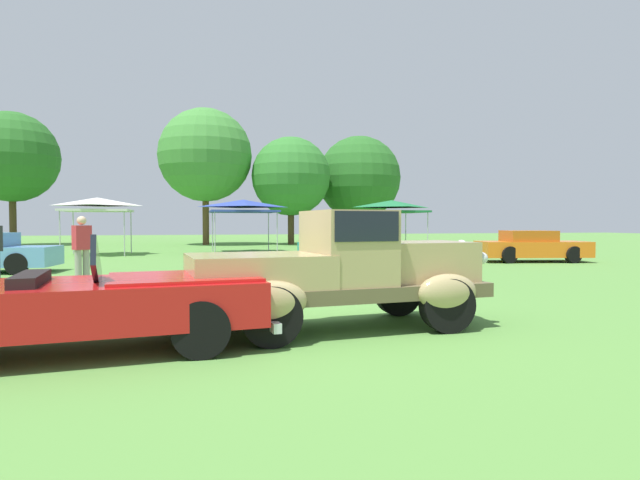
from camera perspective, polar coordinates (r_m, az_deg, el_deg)
ground_plane at (r=7.79m, az=-0.10°, el=-9.41°), size 120.00×120.00×0.00m
feature_pickup_truck at (r=7.50m, az=2.40°, el=-3.18°), size 4.40×2.15×1.70m
neighbor_convertible at (r=6.79m, az=-24.35°, el=-6.30°), size 4.66×2.19×1.40m
show_car_teal at (r=19.66m, az=4.04°, el=-0.80°), size 4.45×2.50×1.22m
show_car_orange at (r=21.96m, az=22.09°, el=-0.66°), size 4.35×2.46×1.22m
spectator_far_side at (r=14.22m, az=-24.53°, el=-0.74°), size 0.46×0.43×1.69m
canopy_tent_left_field at (r=26.76m, az=-23.12°, el=3.67°), size 2.98×2.98×2.71m
canopy_tent_center_field at (r=27.15m, az=-8.36°, el=3.78°), size 3.36×3.36×2.71m
canopy_tent_right_field at (r=27.86m, az=7.82°, el=3.73°), size 3.14×3.14×2.71m
treeline_far_left at (r=40.70m, az=-30.59°, el=7.78°), size 5.99×5.99×8.89m
treeline_mid_left at (r=37.07m, az=-12.40°, el=9.01°), size 6.37×6.37×9.34m
treeline_center at (r=36.67m, az=-3.20°, el=6.92°), size 5.48×5.48×7.49m
treeline_mid_right at (r=39.85m, az=4.28°, el=6.76°), size 6.28×6.28×8.05m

